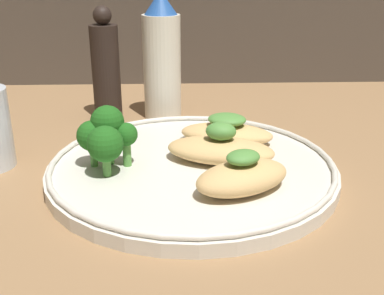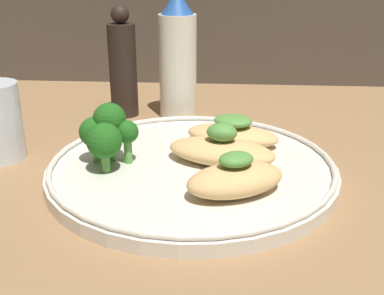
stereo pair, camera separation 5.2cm
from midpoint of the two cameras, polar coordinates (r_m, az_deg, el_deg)
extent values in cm
cube|color=#936D47|center=(53.53, -2.78, -3.93)|extent=(180.00, 180.00, 1.00)
cylinder|color=silver|center=(53.02, -2.81, -2.76)|extent=(31.61, 31.61, 1.40)
torus|color=silver|center=(52.61, -2.83, -1.77)|extent=(31.01, 31.01, 0.60)
ellipsoid|color=tan|center=(46.35, 2.80, -3.64)|extent=(11.29, 9.38, 2.88)
ellipsoid|color=#518E3D|center=(45.48, 2.85, -1.24)|extent=(4.28, 3.98, 1.33)
ellipsoid|color=tan|center=(53.06, 0.60, -0.39)|extent=(13.10, 8.91, 2.56)
ellipsoid|color=#518E3D|center=(52.25, 0.61, 1.89)|extent=(3.94, 3.46, 1.93)
ellipsoid|color=tan|center=(58.24, 1.58, 1.56)|extent=(12.09, 7.70, 2.33)
ellipsoid|color=#518E3D|center=(57.62, 1.60, 3.29)|extent=(5.34, 4.66, 1.37)
cylinder|color=#569942|center=(52.37, -10.58, -0.99)|extent=(0.90, 0.90, 2.74)
sphere|color=#1E5B19|center=(51.55, -10.76, 1.32)|extent=(2.53, 2.53, 2.53)
cylinder|color=#569942|center=(53.46, -12.56, -0.20)|extent=(0.97, 0.97, 3.53)
sphere|color=#1E5B19|center=(52.42, -12.83, 2.88)|extent=(3.65, 3.65, 3.65)
cylinder|color=#569942|center=(53.15, -14.40, -1.20)|extent=(0.78, 0.78, 2.35)
sphere|color=#1E5B19|center=(52.31, -14.64, 1.16)|extent=(3.31, 3.31, 3.31)
cylinder|color=#569942|center=(50.86, -12.98, -2.20)|extent=(0.88, 0.88, 2.24)
sphere|color=#1E5B19|center=(49.94, -13.21, 0.35)|extent=(3.75, 3.75, 3.75)
cylinder|color=silver|center=(71.22, -5.69, 9.39)|extent=(5.47, 5.47, 15.00)
cone|color=#23519E|center=(69.83, -5.98, 16.74)|extent=(4.65, 4.65, 3.30)
cylinder|color=black|center=(72.34, -12.21, 8.64)|extent=(4.08, 4.08, 13.62)
sphere|color=black|center=(70.99, -12.74, 15.04)|extent=(2.65, 2.65, 2.65)
camera|label=1|loc=(0.03, -92.86, -1.15)|focal=45.00mm
camera|label=2|loc=(0.03, 87.14, 1.15)|focal=45.00mm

